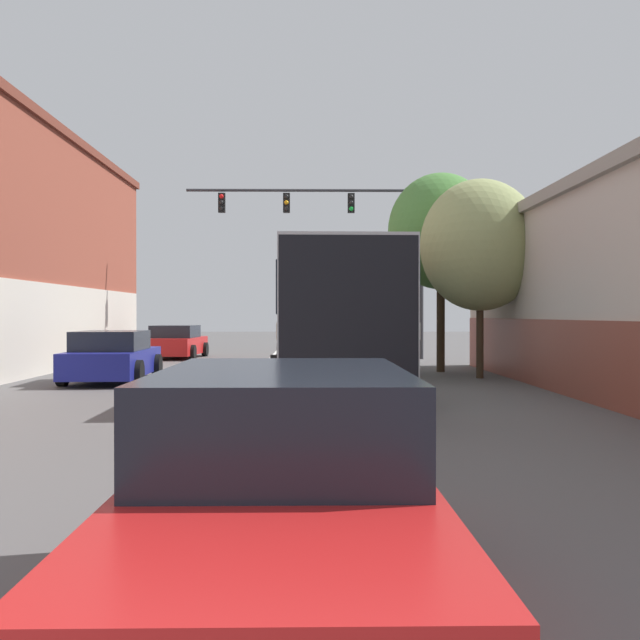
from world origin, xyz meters
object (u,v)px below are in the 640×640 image
object	(u,v)px
hatchback_foreground	(283,498)
parked_car_left_near	(176,342)
street_tree_near	(480,245)
traffic_signal_gantry	(345,227)
parked_car_left_mid	(113,357)
bus	(332,313)
street_tree_far	(441,232)

from	to	relation	value
hatchback_foreground	parked_car_left_near	distance (m)	27.63
street_tree_near	hatchback_foreground	bearing A→B (deg)	-106.72
traffic_signal_gantry	street_tree_near	distance (m)	10.03
parked_car_left_mid	street_tree_near	world-z (taller)	street_tree_near
parked_car_left_mid	traffic_signal_gantry	xyz separation A→B (m)	(6.86, 10.20, 4.77)
parked_car_left_mid	hatchback_foreground	bearing A→B (deg)	-163.42
bus	parked_car_left_mid	size ratio (longest dim) A/B	2.55
hatchback_foreground	street_tree_far	xyz separation A→B (m)	(4.37, 19.35, 3.79)
hatchback_foreground	traffic_signal_gantry	xyz separation A→B (m)	(1.60, 26.19, 4.73)
traffic_signal_gantry	parked_car_left_mid	bearing A→B (deg)	-123.91
street_tree_near	street_tree_far	bearing A→B (deg)	106.31
parked_car_left_near	street_tree_far	distance (m)	13.11
hatchback_foreground	traffic_signal_gantry	bearing A→B (deg)	-3.73
traffic_signal_gantry	street_tree_far	size ratio (longest dim) A/B	1.53
parked_car_left_mid	street_tree_near	bearing A→B (deg)	-86.46
parked_car_left_mid	traffic_signal_gantry	bearing A→B (deg)	-35.55
street_tree_far	traffic_signal_gantry	bearing A→B (deg)	112.07
bus	traffic_signal_gantry	size ratio (longest dim) A/B	1.18
parked_car_left_mid	bus	bearing A→B (deg)	-104.51
bus	parked_car_left_mid	distance (m)	6.26
hatchback_foreground	street_tree_near	distance (m)	17.95
hatchback_foreground	street_tree_near	bearing A→B (deg)	-16.95
bus	parked_car_left_mid	bearing A→B (deg)	75.67
bus	street_tree_far	world-z (taller)	street_tree_far
parked_car_left_near	traffic_signal_gantry	xyz separation A→B (m)	(7.09, -0.89, 4.78)
parked_car_left_near	parked_car_left_mid	distance (m)	11.09
street_tree_far	street_tree_near	bearing A→B (deg)	-73.69
street_tree_near	traffic_signal_gantry	bearing A→B (deg)	110.60
parked_car_left_near	hatchback_foreground	bearing A→B (deg)	-165.49
hatchback_foreground	street_tree_far	world-z (taller)	street_tree_far
traffic_signal_gantry	bus	bearing A→B (deg)	-94.33
parked_car_left_mid	street_tree_near	size ratio (longest dim) A/B	0.79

